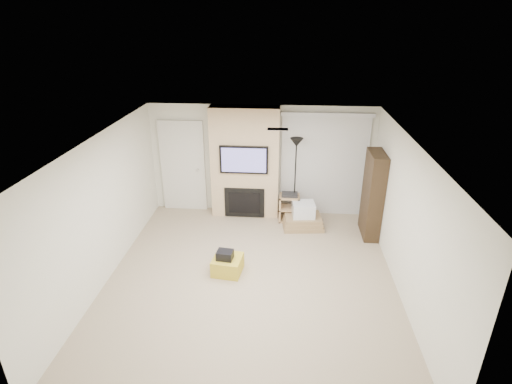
# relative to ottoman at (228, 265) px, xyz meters

# --- Properties ---
(floor) EXTENTS (5.00, 5.50, 0.00)m
(floor) POSITION_rel_ottoman_xyz_m (0.43, -0.19, -0.15)
(floor) COLOR tan
(floor) RESTS_ON ground
(ceiling) EXTENTS (5.00, 5.50, 0.00)m
(ceiling) POSITION_rel_ottoman_xyz_m (0.43, -0.19, 2.35)
(ceiling) COLOR white
(ceiling) RESTS_ON wall_back
(wall_back) EXTENTS (5.00, 0.00, 2.50)m
(wall_back) POSITION_rel_ottoman_xyz_m (0.43, 2.56, 1.10)
(wall_back) COLOR silver
(wall_back) RESTS_ON ground
(wall_front) EXTENTS (5.00, 0.00, 2.50)m
(wall_front) POSITION_rel_ottoman_xyz_m (0.43, -2.94, 1.10)
(wall_front) COLOR silver
(wall_front) RESTS_ON ground
(wall_left) EXTENTS (0.00, 5.50, 2.50)m
(wall_left) POSITION_rel_ottoman_xyz_m (-2.07, -0.19, 1.10)
(wall_left) COLOR silver
(wall_left) RESTS_ON ground
(wall_right) EXTENTS (0.00, 5.50, 2.50)m
(wall_right) POSITION_rel_ottoman_xyz_m (2.93, -0.19, 1.10)
(wall_right) COLOR silver
(wall_right) RESTS_ON ground
(hvac_vent) EXTENTS (0.35, 0.18, 0.01)m
(hvac_vent) POSITION_rel_ottoman_xyz_m (0.83, 0.61, 2.35)
(hvac_vent) COLOR silver
(hvac_vent) RESTS_ON ceiling
(ottoman) EXTENTS (0.56, 0.56, 0.30)m
(ottoman) POSITION_rel_ottoman_xyz_m (0.00, 0.00, 0.00)
(ottoman) COLOR gold
(ottoman) RESTS_ON floor
(black_bag) EXTENTS (0.31, 0.25, 0.16)m
(black_bag) POSITION_rel_ottoman_xyz_m (-0.03, -0.04, 0.23)
(black_bag) COLOR black
(black_bag) RESTS_ON ottoman
(fireplace_wall) EXTENTS (1.50, 0.47, 2.50)m
(fireplace_wall) POSITION_rel_ottoman_xyz_m (0.08, 2.35, 1.09)
(fireplace_wall) COLOR #D2B185
(fireplace_wall) RESTS_ON floor
(entry_door) EXTENTS (1.02, 0.11, 2.14)m
(entry_door) POSITION_rel_ottoman_xyz_m (-1.37, 2.52, 0.90)
(entry_door) COLOR silver
(entry_door) RESTS_ON floor
(vertical_blinds) EXTENTS (1.98, 0.10, 2.37)m
(vertical_blinds) POSITION_rel_ottoman_xyz_m (1.83, 2.51, 1.12)
(vertical_blinds) COLOR silver
(vertical_blinds) RESTS_ON floor
(floor_lamp) EXTENTS (0.28, 0.28, 1.90)m
(floor_lamp) POSITION_rel_ottoman_xyz_m (1.20, 2.16, 1.34)
(floor_lamp) COLOR black
(floor_lamp) RESTS_ON floor
(av_stand) EXTENTS (0.45, 0.38, 0.66)m
(av_stand) POSITION_rel_ottoman_xyz_m (1.09, 2.09, 0.20)
(av_stand) COLOR tan
(av_stand) RESTS_ON floor
(box_stack) EXTENTS (0.91, 0.73, 0.57)m
(box_stack) POSITION_rel_ottoman_xyz_m (1.40, 1.81, 0.07)
(box_stack) COLOR #9A7C53
(box_stack) RESTS_ON floor
(bookshelf) EXTENTS (0.30, 0.80, 1.80)m
(bookshelf) POSITION_rel_ottoman_xyz_m (2.77, 1.60, 0.75)
(bookshelf) COLOR black
(bookshelf) RESTS_ON floor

